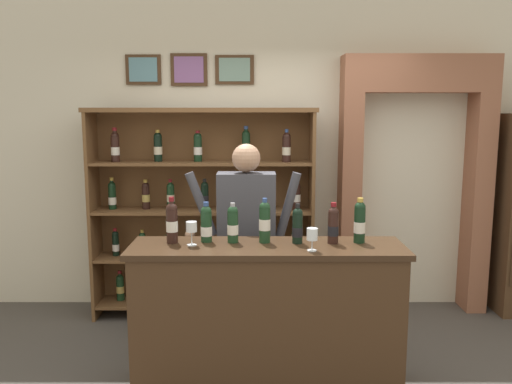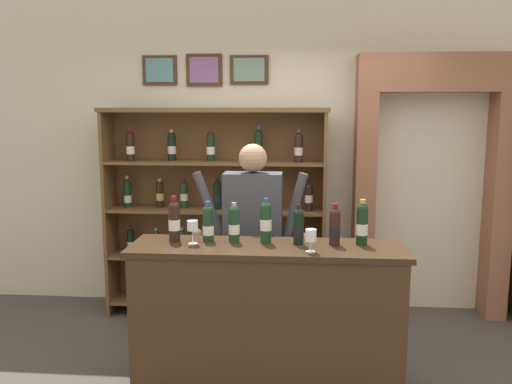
{
  "view_description": "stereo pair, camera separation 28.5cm",
  "coord_description": "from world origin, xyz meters",
  "views": [
    {
      "loc": [
        -0.15,
        -3.46,
        1.94
      ],
      "look_at": [
        -0.17,
        0.16,
        1.36
      ],
      "focal_mm": 37.19,
      "sensor_mm": 36.0,
      "label": 1
    },
    {
      "loc": [
        0.13,
        -3.45,
        1.94
      ],
      "look_at": [
        -0.17,
        0.16,
        1.36
      ],
      "focal_mm": 37.19,
      "sensor_mm": 36.0,
      "label": 2
    }
  ],
  "objects": [
    {
      "name": "tasting_bottle_riserva",
      "position": [
        0.55,
        0.08,
        1.17
      ],
      "size": [
        0.08,
        0.08,
        0.31
      ],
      "color": "black",
      "rests_on": "tasting_counter"
    },
    {
      "name": "back_wall",
      "position": [
        -0.0,
        1.73,
        1.52
      ],
      "size": [
        12.0,
        0.19,
        3.03
      ],
      "color": "beige",
      "rests_on": "ground"
    },
    {
      "name": "archway_doorway",
      "position": [
        1.34,
        1.59,
        1.37
      ],
      "size": [
        1.41,
        0.45,
        2.42
      ],
      "color": "#935B42",
      "rests_on": "ground"
    },
    {
      "name": "tasting_bottle_rosso",
      "position": [
        -0.73,
        0.07,
        1.17
      ],
      "size": [
        0.08,
        0.08,
        0.32
      ],
      "color": "black",
      "rests_on": "tasting_counter"
    },
    {
      "name": "tasting_counter",
      "position": [
        -0.08,
        -0.0,
        0.51
      ],
      "size": [
        1.85,
        0.51,
        1.03
      ],
      "color": "#422B19",
      "rests_on": "ground"
    },
    {
      "name": "tasting_bottle_chianti",
      "position": [
        -0.31,
        0.08,
        1.16
      ],
      "size": [
        0.08,
        0.08,
        0.28
      ],
      "color": "#19381E",
      "rests_on": "tasting_counter"
    },
    {
      "name": "shopkeeper",
      "position": [
        -0.23,
        0.6,
        1.04
      ],
      "size": [
        0.92,
        0.22,
        1.67
      ],
      "color": "#2D3347",
      "rests_on": "ground"
    },
    {
      "name": "tasting_bottle_bianco",
      "position": [
        0.37,
        0.06,
        1.16
      ],
      "size": [
        0.07,
        0.07,
        0.28
      ],
      "color": "black",
      "rests_on": "tasting_counter"
    },
    {
      "name": "tasting_bottle_super_tuscan",
      "position": [
        -0.09,
        0.08,
        1.18
      ],
      "size": [
        0.08,
        0.08,
        0.31
      ],
      "color": "#19381E",
      "rests_on": "tasting_counter"
    },
    {
      "name": "wine_glass_spare",
      "position": [
        0.21,
        -0.14,
        1.13
      ],
      "size": [
        0.07,
        0.07,
        0.15
      ],
      "color": "silver",
      "rests_on": "tasting_counter"
    },
    {
      "name": "wine_glass_left",
      "position": [
        -0.59,
        -0.0,
        1.14
      ],
      "size": [
        0.07,
        0.07,
        0.16
      ],
      "color": "silver",
      "rests_on": "tasting_counter"
    },
    {
      "name": "tasting_bottle_prosecco",
      "position": [
        -0.5,
        0.1,
        1.15
      ],
      "size": [
        0.08,
        0.08,
        0.28
      ],
      "color": "#19381E",
      "rests_on": "tasting_counter"
    },
    {
      "name": "tasting_bottle_brunello",
      "position": [
        0.13,
        0.06,
        1.15
      ],
      "size": [
        0.07,
        0.07,
        0.27
      ],
      "color": "black",
      "rests_on": "tasting_counter"
    },
    {
      "name": "wine_shelf",
      "position": [
        -0.64,
        1.36,
        1.04
      ],
      "size": [
        2.07,
        0.37,
        1.94
      ],
      "color": "brown",
      "rests_on": "ground"
    }
  ]
}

